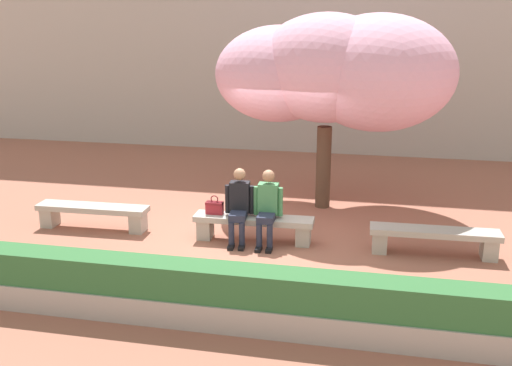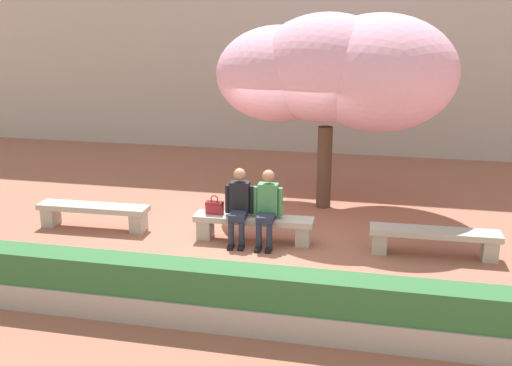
{
  "view_description": "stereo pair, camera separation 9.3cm",
  "coord_description": "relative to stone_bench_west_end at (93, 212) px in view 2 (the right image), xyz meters",
  "views": [
    {
      "loc": [
        2.08,
        -9.59,
        3.84
      ],
      "look_at": [
        -0.0,
        0.2,
        1.0
      ],
      "focal_mm": 42.0,
      "sensor_mm": 36.0,
      "label": 1
    },
    {
      "loc": [
        2.17,
        -9.57,
        3.84
      ],
      "look_at": [
        -0.0,
        0.2,
        1.0
      ],
      "focal_mm": 42.0,
      "sensor_mm": 36.0,
      "label": 2
    }
  ],
  "objects": [
    {
      "name": "ground_plane",
      "position": [
        3.03,
        0.0,
        -0.31
      ],
      "size": [
        100.0,
        100.0,
        0.0
      ],
      "primitive_type": "plane",
      "color": "#9E604C"
    },
    {
      "name": "building_facade",
      "position": [
        3.03,
        9.12,
        3.86
      ],
      "size": [
        28.0,
        4.0,
        8.35
      ],
      "primitive_type": "cube",
      "color": "#B7B2A8",
      "rests_on": "ground"
    },
    {
      "name": "stone_bench_west_end",
      "position": [
        0.0,
        0.0,
        0.0
      ],
      "size": [
        2.09,
        0.47,
        0.45
      ],
      "color": "#ADA89E",
      "rests_on": "ground"
    },
    {
      "name": "stone_bench_near_west",
      "position": [
        3.03,
        0.0,
        0.0
      ],
      "size": [
        2.09,
        0.47,
        0.45
      ],
      "color": "#ADA89E",
      "rests_on": "ground"
    },
    {
      "name": "stone_bench_center",
      "position": [
        6.06,
        0.0,
        0.0
      ],
      "size": [
        2.09,
        0.47,
        0.45
      ],
      "color": "#ADA89E",
      "rests_on": "ground"
    },
    {
      "name": "person_seated_left",
      "position": [
        2.79,
        -0.05,
        0.39
      ],
      "size": [
        0.51,
        0.71,
        1.29
      ],
      "color": "black",
      "rests_on": "ground"
    },
    {
      "name": "person_seated_right",
      "position": [
        3.28,
        -0.05,
        0.39
      ],
      "size": [
        0.51,
        0.69,
        1.29
      ],
      "color": "black",
      "rests_on": "ground"
    },
    {
      "name": "handbag",
      "position": [
        2.33,
        0.01,
        0.27
      ],
      "size": [
        0.3,
        0.15,
        0.34
      ],
      "color": "#A3232D",
      "rests_on": "stone_bench_near_west"
    },
    {
      "name": "cherry_tree_main",
      "position": [
        4.16,
        2.32,
        2.43
      ],
      "size": [
        4.74,
        3.1,
        3.87
      ],
      "color": "#513828",
      "rests_on": "ground"
    },
    {
      "name": "planter_hedge_foreground",
      "position": [
        3.03,
        -2.95,
        0.08
      ],
      "size": [
        13.02,
        0.5,
        0.8
      ],
      "color": "#ADA89E",
      "rests_on": "ground"
    }
  ]
}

